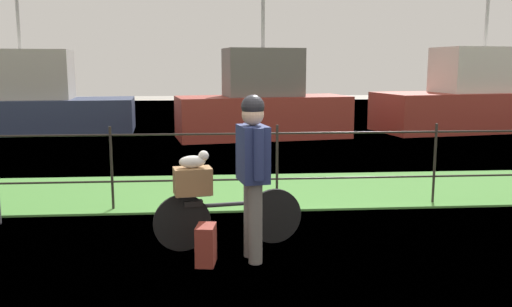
# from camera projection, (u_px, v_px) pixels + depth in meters

# --- Properties ---
(ground_plane) EXTENTS (60.00, 60.00, 0.00)m
(ground_plane) POSITION_uv_depth(u_px,v_px,m) (298.00, 255.00, 5.60)
(ground_plane) COLOR gray
(grass_strip) EXTENTS (27.00, 2.40, 0.03)m
(grass_strip) POSITION_uv_depth(u_px,v_px,m) (270.00, 190.00, 8.43)
(grass_strip) COLOR #478438
(grass_strip) RESTS_ON ground
(harbor_water) EXTENTS (30.00, 30.00, 0.00)m
(harbor_water) POSITION_uv_depth(u_px,v_px,m) (243.00, 132.00, 15.93)
(harbor_water) COLOR #60849E
(harbor_water) RESTS_ON ground
(iron_fence) EXTENTS (18.04, 0.04, 1.16)m
(iron_fence) POSITION_uv_depth(u_px,v_px,m) (277.00, 160.00, 7.37)
(iron_fence) COLOR #28231E
(iron_fence) RESTS_ON ground
(bicycle_main) EXTENTS (1.62, 0.35, 0.62)m
(bicycle_main) POSITION_uv_depth(u_px,v_px,m) (227.00, 218.00, 5.80)
(bicycle_main) COLOR black
(bicycle_main) RESTS_ON ground
(wooden_crate) EXTENTS (0.43, 0.32, 0.28)m
(wooden_crate) POSITION_uv_depth(u_px,v_px,m) (193.00, 181.00, 5.64)
(wooden_crate) COLOR olive
(wooden_crate) RESTS_ON bicycle_main
(terrier_dog) EXTENTS (0.32, 0.19, 0.18)m
(terrier_dog) POSITION_uv_depth(u_px,v_px,m) (195.00, 160.00, 5.61)
(terrier_dog) COLOR silver
(terrier_dog) RESTS_ON wooden_crate
(cyclist_person) EXTENTS (0.33, 0.53, 1.68)m
(cyclist_person) POSITION_uv_depth(u_px,v_px,m) (253.00, 163.00, 5.30)
(cyclist_person) COLOR slate
(cyclist_person) RESTS_ON ground
(backpack_on_paving) EXTENTS (0.22, 0.30, 0.40)m
(backpack_on_paving) POSITION_uv_depth(u_px,v_px,m) (206.00, 245.00, 5.31)
(backpack_on_paving) COLOR maroon
(backpack_on_paving) RESTS_ON ground
(moored_boat_near) EXTENTS (6.45, 2.71, 4.02)m
(moored_boat_near) POSITION_uv_depth(u_px,v_px,m) (24.00, 103.00, 15.68)
(moored_boat_near) COLOR #2D3856
(moored_boat_near) RESTS_ON ground
(moored_boat_mid) EXTENTS (4.87, 2.50, 4.02)m
(moored_boat_mid) POSITION_uv_depth(u_px,v_px,m) (263.00, 106.00, 14.57)
(moored_boat_mid) COLOR #9E3328
(moored_boat_mid) RESTS_ON ground
(moored_boat_far) EXTENTS (6.75, 3.28, 4.10)m
(moored_boat_far) POSITION_uv_depth(u_px,v_px,m) (481.00, 100.00, 16.29)
(moored_boat_far) COLOR #9E3328
(moored_boat_far) RESTS_ON ground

